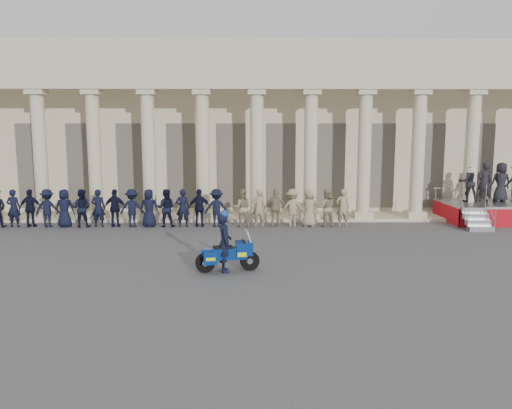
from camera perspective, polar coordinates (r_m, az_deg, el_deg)
name	(u,v)px	position (r m, az deg, el deg)	size (l,w,h in m)	color
ground	(220,263)	(16.71, -4.09, -6.64)	(90.00, 90.00, 0.00)	#464649
building	(234,129)	(30.88, -2.51, 8.66)	(40.00, 12.50, 9.00)	#C5B594
officer_rank	(147,208)	(23.27, -12.33, -0.40)	(18.21, 0.66, 1.74)	black
reviewing_stand	(494,190)	(26.75, 25.60, 1.51)	(4.66, 4.37, 2.86)	gray
motorcycle	(228,254)	(15.54, -3.20, -5.66)	(2.00, 0.92, 1.29)	black
rider	(224,241)	(15.43, -3.63, -4.23)	(0.54, 0.74, 1.94)	black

